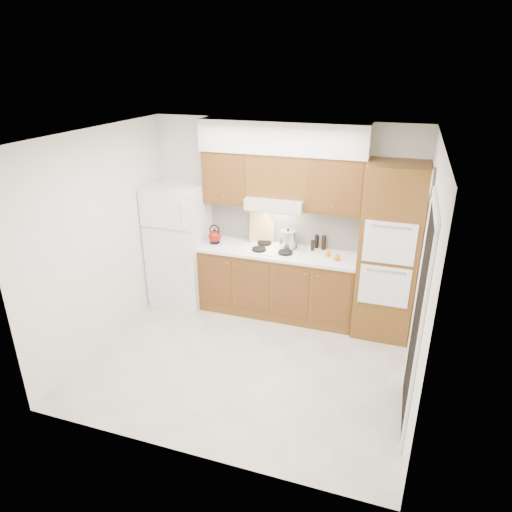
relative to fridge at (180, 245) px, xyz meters
The scene contains 26 objects.
floor 2.00m from the fridge, 39.06° to the right, with size 3.60×3.60×0.00m, color #BBB3A3.
ceiling 2.51m from the fridge, 39.06° to the right, with size 3.60×3.60×0.00m, color white.
wall_back 1.52m from the fridge, 14.37° to the left, with size 3.60×0.02×2.60m, color white.
wall_left 1.28m from the fridge, 109.11° to the right, with size 0.02×3.00×2.60m, color white.
wall_right 3.43m from the fridge, 19.58° to the right, with size 0.02×3.00×2.60m, color white.
fridge is the anchor object (origin of this frame).
base_cabinets 1.49m from the fridge, ahead, with size 2.11×0.60×0.90m, color brown.
countertop 1.43m from the fridge, ahead, with size 2.13×0.62×0.04m, color white.
backsplash 1.51m from the fridge, 13.56° to the left, with size 2.11×0.03×0.56m, color white.
oven_cabinet 2.86m from the fridge, ahead, with size 0.70×0.65×2.20m, color brown.
upper_cab_left 1.22m from the fridge, 15.78° to the left, with size 0.63×0.33×0.70m, color brown.
upper_cab_right 2.35m from the fridge, ahead, with size 0.73×0.33×0.70m, color brown.
range_hood 1.56m from the fridge, ahead, with size 0.75×0.45×0.15m, color silver.
upper_cab_over_hood 1.75m from the fridge, ahead, with size 0.75×0.33×0.55m, color brown.
soffit 2.11m from the fridge, ahead, with size 2.13×0.36×0.40m, color silver.
cooktop 1.38m from the fridge, ahead, with size 0.74×0.50×0.01m, color white.
doorway 3.53m from the fridge, 25.02° to the right, with size 0.02×0.90×2.10m, color black.
wall_clock 3.49m from the fridge, 10.48° to the right, with size 0.30×0.30×0.02m, color #3F3833.
kettle 0.56m from the fridge, ahead, with size 0.18×0.18×0.18m, color maroon.
cutting_board 1.20m from the fridge, 14.02° to the left, with size 0.34×0.02×0.45m, color #DBB370.
stock_pot 1.56m from the fridge, ahead, with size 0.22×0.22×0.23m, color silver.
condiment_a 1.93m from the fridge, ahead, with size 0.05×0.05×0.18m, color black.
condiment_b 2.03m from the fridge, ahead, with size 0.06×0.06×0.19m, color black.
condiment_c 1.88m from the fridge, ahead, with size 0.05×0.05×0.14m, color black.
orange_near 2.23m from the fridge, ahead, with size 0.09×0.09×0.09m, color orange.
orange_far 2.09m from the fridge, ahead, with size 0.07×0.07×0.07m, color orange.
Camera 1 is at (1.51, -4.23, 3.25)m, focal length 32.00 mm.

